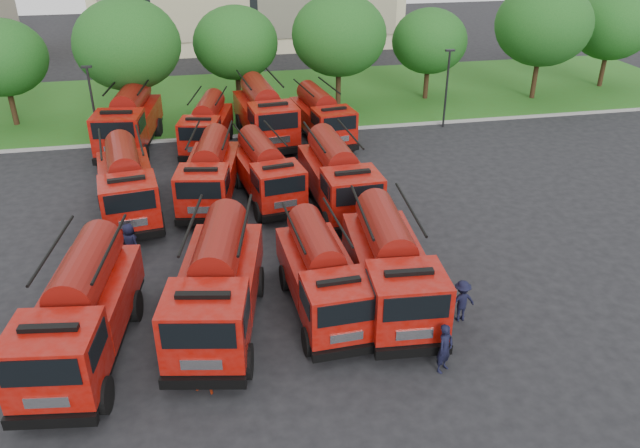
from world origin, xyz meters
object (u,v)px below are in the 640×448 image
(fire_truck_10, at_px, (264,113))
(firefighter_3, at_px, (459,319))
(fire_truck_6, at_px, (266,171))
(fire_truck_8, at_px, (129,120))
(firefighter_2, at_px, (376,286))
(fire_truck_9, at_px, (207,125))
(firefighter_0, at_px, (442,370))
(fire_truck_4, at_px, (127,183))
(firefighter_1, at_px, (207,392))
(fire_truck_2, at_px, (322,275))
(fire_truck_3, at_px, (390,265))
(fire_truck_5, at_px, (210,173))
(fire_truck_1, at_px, (217,284))
(firefighter_5, at_px, (342,229))
(fire_truck_11, at_px, (322,116))
(fire_truck_7, at_px, (338,176))
(fire_truck_0, at_px, (81,312))
(firefighter_4, at_px, (133,261))

(fire_truck_10, height_order, firefighter_3, fire_truck_10)
(fire_truck_6, bearing_deg, fire_truck_8, 120.15)
(firefighter_2, xyz_separation_m, firefighter_3, (2.38, -2.70, 0.00))
(fire_truck_9, xyz_separation_m, firefighter_0, (6.61, -21.99, -1.48))
(fire_truck_4, xyz_separation_m, firefighter_1, (3.12, -13.17, -1.64))
(fire_truck_2, xyz_separation_m, fire_truck_6, (-0.82, 10.04, -0.00))
(fire_truck_3, height_order, fire_truck_5, fire_truck_3)
(fire_truck_1, distance_m, firefighter_5, 8.76)
(fire_truck_5, distance_m, fire_truck_6, 2.77)
(fire_truck_1, relative_size, fire_truck_10, 0.98)
(fire_truck_6, height_order, firefighter_1, fire_truck_6)
(fire_truck_11, bearing_deg, fire_truck_4, -149.95)
(fire_truck_2, relative_size, firefighter_2, 3.79)
(firefighter_2, distance_m, firefighter_3, 3.60)
(fire_truck_6, bearing_deg, fire_truck_11, 51.88)
(fire_truck_3, xyz_separation_m, firefighter_2, (-0.15, 1.21, -1.67))
(fire_truck_3, xyz_separation_m, fire_truck_7, (-0.07, 8.44, -0.01))
(fire_truck_1, distance_m, firefighter_0, 8.11)
(fire_truck_0, height_order, fire_truck_11, fire_truck_0)
(fire_truck_2, xyz_separation_m, fire_truck_10, (0.14, 18.63, 0.27))
(fire_truck_4, xyz_separation_m, fire_truck_9, (4.06, 8.38, -0.16))
(fire_truck_7, relative_size, firefighter_5, 4.99)
(fire_truck_5, height_order, fire_truck_9, fire_truck_5)
(fire_truck_5, bearing_deg, fire_truck_1, -80.64)
(fire_truck_2, bearing_deg, firefighter_3, -21.23)
(firefighter_0, height_order, firefighter_4, firefighter_0)
(fire_truck_7, xyz_separation_m, fire_truck_10, (-2.33, 10.30, 0.12))
(firefighter_0, relative_size, firefighter_5, 1.20)
(fire_truck_7, distance_m, firefighter_0, 12.54)
(fire_truck_5, bearing_deg, fire_truck_9, 99.18)
(fire_truck_0, xyz_separation_m, fire_truck_2, (8.18, 0.97, -0.19))
(fire_truck_11, bearing_deg, firefighter_0, -98.50)
(fire_truck_5, bearing_deg, firefighter_4, -114.12)
(fire_truck_1, distance_m, fire_truck_8, 19.55)
(fire_truck_10, bearing_deg, firefighter_3, -82.62)
(fire_truck_1, relative_size, firefighter_0, 4.47)
(fire_truck_0, height_order, fire_truck_7, fire_truck_0)
(fire_truck_11, xyz_separation_m, firefighter_0, (-0.47, -22.11, -1.54))
(fire_truck_3, distance_m, firefighter_2, 2.06)
(fire_truck_7, xyz_separation_m, firefighter_4, (-9.62, -3.33, -1.65))
(firefighter_0, bearing_deg, firefighter_1, 140.93)
(fire_truck_1, height_order, firefighter_4, fire_truck_1)
(fire_truck_11, bearing_deg, firefighter_5, -104.29)
(firefighter_1, relative_size, firefighter_3, 0.93)
(fire_truck_8, xyz_separation_m, fire_truck_9, (4.55, -0.96, -0.30))
(fire_truck_1, relative_size, fire_truck_4, 1.06)
(fire_truck_11, bearing_deg, fire_truck_10, 163.03)
(fire_truck_5, height_order, fire_truck_6, fire_truck_5)
(fire_truck_1, distance_m, fire_truck_6, 10.68)
(fire_truck_7, bearing_deg, fire_truck_1, -128.68)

